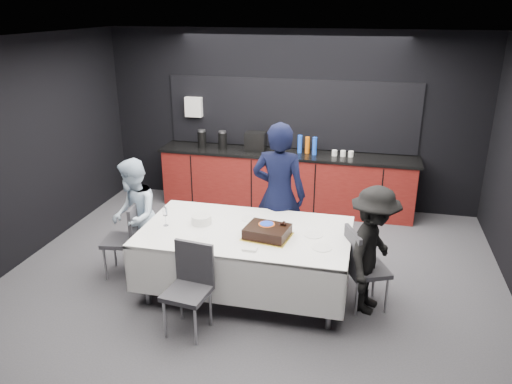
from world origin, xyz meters
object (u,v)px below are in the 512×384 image
chair_left (128,234)px  chair_right (361,263)px  chair_near (190,282)px  party_table (246,241)px  cake_assembly (267,232)px  plate_stack (201,219)px  person_center (279,195)px  person_right (373,251)px  champagne_flute (165,213)px  person_left (134,217)px

chair_left → chair_right: (2.77, -0.08, 0.00)m
chair_right → chair_near: size_ratio=1.00×
party_table → cake_assembly: 0.36m
chair_left → chair_right: bearing=-1.7°
plate_stack → chair_right: bearing=-2.6°
chair_right → person_center: person_center is taller
chair_near → person_right: bearing=23.3°
plate_stack → person_center: person_center is taller
chair_left → chair_near: same height
chair_near → person_center: bearing=69.3°
party_table → champagne_flute: 0.97m
plate_stack → champagne_flute: size_ratio=1.02×
cake_assembly → champagne_flute: champagne_flute is taller
plate_stack → champagne_flute: bearing=-158.5°
chair_left → person_right: size_ratio=0.65×
plate_stack → chair_right: chair_right is taller
chair_near → champagne_flute: bearing=127.4°
champagne_flute → chair_near: champagne_flute is taller
champagne_flute → person_center: (1.14, 0.87, -0.01)m
person_center → person_right: size_ratio=1.30×
party_table → chair_left: chair_left is taller
person_left → person_right: (2.84, -0.22, -0.01)m
party_table → chair_right: chair_right is taller
plate_stack → chair_right: size_ratio=0.25×
party_table → cake_assembly: bearing=-22.7°
chair_right → person_right: (0.11, -0.01, 0.17)m
party_table → person_right: bearing=-1.6°
plate_stack → chair_left: bearing=-179.9°
party_table → champagne_flute: champagne_flute is taller
cake_assembly → chair_near: size_ratio=0.58×
chair_left → person_left: (0.04, 0.12, 0.18)m
plate_stack → chair_left: 1.00m
chair_left → chair_right: size_ratio=1.00×
plate_stack → champagne_flute: 0.42m
chair_left → person_center: size_ratio=0.50×
party_table → chair_left: size_ratio=2.51×
chair_right → person_center: 1.38m
person_right → chair_right: bearing=98.1°
party_table → champagne_flute: size_ratio=10.36×
person_center → person_left: 1.79m
chair_near → cake_assembly: bearing=46.9°
cake_assembly → chair_left: cake_assembly is taller
person_right → chair_near: bearing=128.8°
cake_assembly → person_right: bearing=3.8°
party_table → plate_stack: size_ratio=10.12×
person_center → chair_right: bearing=144.8°
party_table → chair_near: (-0.37, -0.80, -0.11)m
chair_left → person_left: size_ratio=0.64×
party_table → person_right: person_right is taller
person_left → champagne_flute: bearing=39.2°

